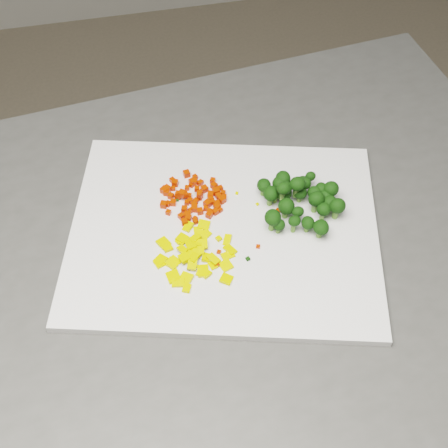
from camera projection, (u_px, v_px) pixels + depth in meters
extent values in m
cube|color=#41403E|center=(215.00, 384.00, 1.19)|extent=(1.04, 0.78, 0.90)
cube|color=silver|center=(224.00, 231.00, 0.84)|extent=(0.48, 0.41, 0.01)
cube|color=red|center=(216.00, 206.00, 0.86)|extent=(0.01, 0.01, 0.01)
cube|color=red|center=(211.00, 195.00, 0.87)|extent=(0.01, 0.01, 0.01)
cube|color=red|center=(209.00, 211.00, 0.85)|extent=(0.01, 0.01, 0.01)
cube|color=red|center=(199.00, 194.00, 0.86)|extent=(0.01, 0.01, 0.01)
cube|color=red|center=(223.00, 193.00, 0.87)|extent=(0.01, 0.01, 0.01)
cube|color=red|center=(209.00, 215.00, 0.85)|extent=(0.01, 0.01, 0.01)
cube|color=red|center=(220.00, 188.00, 0.88)|extent=(0.01, 0.01, 0.01)
cube|color=red|center=(206.00, 208.00, 0.85)|extent=(0.01, 0.01, 0.01)
cube|color=red|center=(200.00, 211.00, 0.85)|extent=(0.01, 0.01, 0.01)
cube|color=red|center=(200.00, 193.00, 0.86)|extent=(0.01, 0.01, 0.01)
cube|color=red|center=(186.00, 215.00, 0.85)|extent=(0.01, 0.01, 0.01)
cube|color=red|center=(167.00, 193.00, 0.87)|extent=(0.01, 0.01, 0.01)
cube|color=red|center=(200.00, 197.00, 0.87)|extent=(0.01, 0.01, 0.01)
cube|color=red|center=(217.00, 204.00, 0.86)|extent=(0.01, 0.01, 0.01)
cube|color=red|center=(175.00, 183.00, 0.88)|extent=(0.01, 0.01, 0.01)
cube|color=red|center=(196.00, 201.00, 0.86)|extent=(0.01, 0.01, 0.01)
cube|color=red|center=(168.00, 212.00, 0.85)|extent=(0.01, 0.01, 0.01)
cube|color=red|center=(167.00, 189.00, 0.87)|extent=(0.01, 0.01, 0.01)
cube|color=red|center=(178.00, 194.00, 0.86)|extent=(0.01, 0.01, 0.01)
cube|color=red|center=(181.00, 216.00, 0.85)|extent=(0.01, 0.01, 0.01)
cube|color=red|center=(195.00, 202.00, 0.86)|extent=(0.01, 0.01, 0.01)
cube|color=red|center=(189.00, 196.00, 0.87)|extent=(0.01, 0.01, 0.01)
cube|color=red|center=(164.00, 205.00, 0.86)|extent=(0.01, 0.01, 0.01)
cube|color=red|center=(196.00, 222.00, 0.84)|extent=(0.01, 0.01, 0.01)
cube|color=red|center=(184.00, 209.00, 0.85)|extent=(0.01, 0.01, 0.01)
cube|color=red|center=(194.00, 182.00, 0.88)|extent=(0.01, 0.01, 0.01)
cube|color=red|center=(211.00, 199.00, 0.86)|extent=(0.01, 0.01, 0.01)
cube|color=red|center=(188.00, 215.00, 0.85)|extent=(0.01, 0.01, 0.01)
cube|color=red|center=(220.00, 210.00, 0.85)|extent=(0.01, 0.01, 0.01)
cube|color=red|center=(193.00, 182.00, 0.88)|extent=(0.01, 0.01, 0.01)
cube|color=red|center=(214.00, 186.00, 0.88)|extent=(0.01, 0.01, 0.01)
cube|color=red|center=(172.00, 180.00, 0.89)|extent=(0.01, 0.01, 0.01)
cube|color=red|center=(197.00, 189.00, 0.87)|extent=(0.01, 0.01, 0.01)
cube|color=red|center=(178.00, 196.00, 0.87)|extent=(0.01, 0.01, 0.01)
cube|color=red|center=(200.00, 183.00, 0.88)|extent=(0.01, 0.01, 0.01)
cube|color=red|center=(182.00, 194.00, 0.86)|extent=(0.01, 0.01, 0.01)
cube|color=red|center=(216.00, 191.00, 0.87)|extent=(0.01, 0.01, 0.01)
cube|color=red|center=(211.00, 212.00, 0.85)|extent=(0.01, 0.01, 0.01)
cube|color=red|center=(217.00, 207.00, 0.86)|extent=(0.01, 0.01, 0.01)
cube|color=red|center=(224.00, 197.00, 0.87)|extent=(0.01, 0.01, 0.01)
cube|color=red|center=(194.00, 205.00, 0.86)|extent=(0.01, 0.01, 0.01)
cube|color=red|center=(213.00, 181.00, 0.89)|extent=(0.01, 0.01, 0.01)
cube|color=red|center=(173.00, 203.00, 0.86)|extent=(0.01, 0.01, 0.01)
cube|color=red|center=(215.00, 212.00, 0.85)|extent=(0.01, 0.01, 0.01)
cube|color=red|center=(218.00, 196.00, 0.87)|extent=(0.01, 0.01, 0.01)
cube|color=red|center=(173.00, 201.00, 0.86)|extent=(0.01, 0.01, 0.01)
cube|color=red|center=(195.00, 177.00, 0.89)|extent=(0.01, 0.01, 0.01)
cube|color=red|center=(207.00, 204.00, 0.86)|extent=(0.01, 0.01, 0.01)
cube|color=red|center=(185.00, 222.00, 0.84)|extent=(0.01, 0.01, 0.01)
cube|color=red|center=(212.00, 202.00, 0.86)|extent=(0.01, 0.01, 0.01)
cube|color=red|center=(185.00, 194.00, 0.86)|extent=(0.01, 0.01, 0.01)
cube|color=red|center=(173.00, 188.00, 0.88)|extent=(0.01, 0.01, 0.01)
cube|color=red|center=(191.00, 210.00, 0.85)|extent=(0.01, 0.01, 0.01)
cube|color=red|center=(188.00, 218.00, 0.84)|extent=(0.01, 0.01, 0.01)
cube|color=red|center=(187.00, 174.00, 0.89)|extent=(0.01, 0.01, 0.01)
cube|color=red|center=(192.00, 185.00, 0.88)|extent=(0.01, 0.01, 0.01)
cube|color=red|center=(187.00, 188.00, 0.88)|extent=(0.01, 0.01, 0.01)
cube|color=red|center=(204.00, 189.00, 0.88)|extent=(0.01, 0.01, 0.01)
cube|color=red|center=(168.00, 204.00, 0.86)|extent=(0.01, 0.01, 0.01)
cube|color=red|center=(194.00, 209.00, 0.85)|extent=(0.01, 0.01, 0.01)
cube|color=red|center=(171.00, 196.00, 0.87)|extent=(0.01, 0.01, 0.01)
cube|color=red|center=(195.00, 219.00, 0.84)|extent=(0.01, 0.01, 0.01)
cube|color=red|center=(187.00, 203.00, 0.86)|extent=(0.01, 0.01, 0.01)
cube|color=red|center=(190.00, 201.00, 0.86)|extent=(0.01, 0.01, 0.01)
cube|color=red|center=(201.00, 182.00, 0.88)|extent=(0.01, 0.01, 0.01)
cube|color=red|center=(164.00, 190.00, 0.87)|extent=(0.01, 0.01, 0.01)
cube|color=red|center=(222.00, 200.00, 0.86)|extent=(0.01, 0.01, 0.01)
cube|color=#DABD0B|center=(213.00, 259.00, 0.80)|extent=(0.02, 0.02, 0.00)
cube|color=#DABD0B|center=(197.00, 241.00, 0.82)|extent=(0.01, 0.02, 0.01)
cube|color=#DABD0B|center=(181.00, 241.00, 0.82)|extent=(0.02, 0.02, 0.00)
cube|color=#DABD0B|center=(195.00, 238.00, 0.82)|extent=(0.02, 0.02, 0.01)
cube|color=#DABD0B|center=(207.00, 258.00, 0.80)|extent=(0.02, 0.02, 0.01)
cube|color=#DABD0B|center=(186.00, 278.00, 0.79)|extent=(0.02, 0.02, 0.01)
cube|color=#DABD0B|center=(198.00, 251.00, 0.81)|extent=(0.02, 0.01, 0.01)
cube|color=#DABD0B|center=(191.00, 252.00, 0.81)|extent=(0.02, 0.02, 0.01)
cube|color=#DABD0B|center=(204.00, 235.00, 0.83)|extent=(0.02, 0.02, 0.00)
cube|color=#DABD0B|center=(228.00, 255.00, 0.81)|extent=(0.02, 0.01, 0.01)
cube|color=#DABD0B|center=(178.00, 283.00, 0.78)|extent=(0.02, 0.01, 0.01)
cube|color=#DABD0B|center=(192.00, 257.00, 0.80)|extent=(0.02, 0.02, 0.01)
cube|color=#DABD0B|center=(188.00, 227.00, 0.84)|extent=(0.02, 0.02, 0.01)
cube|color=#DABD0B|center=(193.00, 256.00, 0.80)|extent=(0.02, 0.02, 0.01)
cube|color=#DABD0B|center=(202.00, 244.00, 0.81)|extent=(0.02, 0.02, 0.01)
cube|color=#DABD0B|center=(213.00, 265.00, 0.80)|extent=(0.01, 0.02, 0.00)
cube|color=#DABD0B|center=(226.00, 266.00, 0.80)|extent=(0.02, 0.02, 0.01)
cube|color=#DABD0B|center=(226.00, 279.00, 0.78)|extent=(0.02, 0.02, 0.01)
cube|color=#DABD0B|center=(195.00, 254.00, 0.80)|extent=(0.02, 0.02, 0.01)
cube|color=#DABD0B|center=(227.00, 240.00, 0.82)|extent=(0.02, 0.02, 0.01)
cube|color=#DABD0B|center=(184.00, 258.00, 0.80)|extent=(0.02, 0.02, 0.01)
cube|color=#DABD0B|center=(198.00, 230.00, 0.83)|extent=(0.01, 0.01, 0.00)
cube|color=#DABD0B|center=(182.00, 249.00, 0.81)|extent=(0.01, 0.02, 0.00)
cube|color=#DABD0B|center=(205.00, 273.00, 0.79)|extent=(0.02, 0.02, 0.01)
cube|color=#DABD0B|center=(187.00, 288.00, 0.78)|extent=(0.01, 0.02, 0.00)
cube|color=#DABD0B|center=(160.00, 263.00, 0.80)|extent=(0.02, 0.02, 0.00)
cube|color=#DABD0B|center=(182.00, 238.00, 0.82)|extent=(0.02, 0.02, 0.01)
cube|color=#DABD0B|center=(173.00, 263.00, 0.80)|extent=(0.02, 0.02, 0.01)
cube|color=#DABD0B|center=(167.00, 247.00, 0.82)|extent=(0.02, 0.02, 0.01)
cube|color=#DABD0B|center=(204.00, 225.00, 0.84)|extent=(0.02, 0.02, 0.01)
cube|color=#DABD0B|center=(161.00, 260.00, 0.80)|extent=(0.02, 0.02, 0.01)
cube|color=#DABD0B|center=(173.00, 277.00, 0.79)|extent=(0.02, 0.02, 0.01)
cube|color=#DABD0B|center=(163.00, 243.00, 0.82)|extent=(0.02, 0.02, 0.01)
cube|color=#DABD0B|center=(202.00, 273.00, 0.79)|extent=(0.02, 0.02, 0.01)
cube|color=#DABD0B|center=(190.00, 244.00, 0.81)|extent=(0.01, 0.02, 0.01)
cube|color=#DABD0B|center=(203.00, 271.00, 0.79)|extent=(0.02, 0.02, 0.01)
cube|color=#DABD0B|center=(230.00, 250.00, 0.81)|extent=(0.02, 0.02, 0.01)
cube|color=#DABD0B|center=(192.00, 264.00, 0.79)|extent=(0.02, 0.02, 0.01)
cube|color=#DABD0B|center=(173.00, 263.00, 0.80)|extent=(0.02, 0.02, 0.00)
cube|color=#DABD0B|center=(219.00, 239.00, 0.82)|extent=(0.01, 0.01, 0.00)
cube|color=#DABD0B|center=(179.00, 243.00, 0.82)|extent=(0.01, 0.01, 0.00)
cube|color=#DABD0B|center=(257.00, 204.00, 0.86)|extent=(0.00, 0.00, 0.00)
cube|color=black|center=(248.00, 259.00, 0.80)|extent=(0.01, 0.01, 0.00)
cube|color=black|center=(177.00, 200.00, 0.87)|extent=(0.00, 0.00, 0.00)
cube|color=red|center=(219.00, 252.00, 0.81)|extent=(0.01, 0.01, 0.00)
cube|color=#DABD0B|center=(237.00, 193.00, 0.87)|extent=(0.01, 0.01, 0.00)
cube|color=red|center=(258.00, 246.00, 0.82)|extent=(0.01, 0.01, 0.00)
cube|color=red|center=(216.00, 264.00, 0.80)|extent=(0.01, 0.01, 0.01)
cube|color=red|center=(278.00, 211.00, 0.85)|extent=(0.01, 0.01, 0.00)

